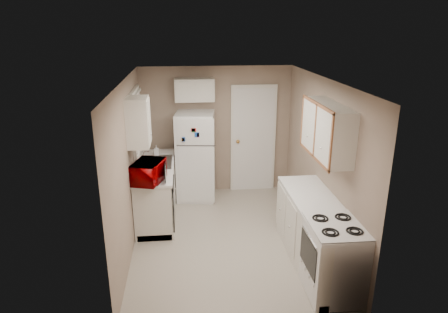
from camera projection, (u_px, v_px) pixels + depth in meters
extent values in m
plane|color=beige|center=(227.00, 238.00, 6.11)|extent=(3.80, 3.80, 0.00)
plane|color=white|center=(228.00, 80.00, 5.35)|extent=(3.80, 3.80, 0.00)
plane|color=gray|center=(129.00, 168.00, 5.60)|extent=(3.80, 3.80, 0.00)
plane|color=gray|center=(322.00, 161.00, 5.87)|extent=(3.80, 3.80, 0.00)
plane|color=gray|center=(216.00, 131.00, 7.53)|extent=(2.80, 2.80, 0.00)
plane|color=gray|center=(249.00, 228.00, 3.94)|extent=(2.80, 2.80, 0.00)
cube|color=silver|center=(157.00, 191.00, 6.71)|extent=(0.60, 1.80, 0.90)
cube|color=black|center=(173.00, 203.00, 6.16)|extent=(0.03, 0.58, 0.72)
cube|color=gray|center=(156.00, 165.00, 6.72)|extent=(0.54, 0.74, 0.16)
imported|color=#980002|center=(148.00, 172.00, 5.84)|extent=(0.63, 0.46, 0.38)
imported|color=white|center=(156.00, 150.00, 7.06)|extent=(0.08, 0.08, 0.18)
cube|color=silver|center=(137.00, 122.00, 6.46)|extent=(0.10, 0.98, 1.08)
cube|color=silver|center=(138.00, 122.00, 5.63)|extent=(0.30, 0.45, 0.70)
cube|color=white|center=(196.00, 156.00, 7.30)|extent=(0.75, 0.73, 1.63)
cube|color=silver|center=(194.00, 90.00, 7.09)|extent=(0.70, 0.30, 0.40)
cube|color=white|center=(253.00, 139.00, 7.61)|extent=(0.86, 0.06, 2.08)
cube|color=silver|center=(316.00, 234.00, 5.32)|extent=(0.60, 2.00, 0.90)
cube|color=white|center=(333.00, 259.00, 4.74)|extent=(0.63, 0.77, 0.92)
cube|color=silver|center=(327.00, 130.00, 5.19)|extent=(0.30, 1.20, 0.70)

